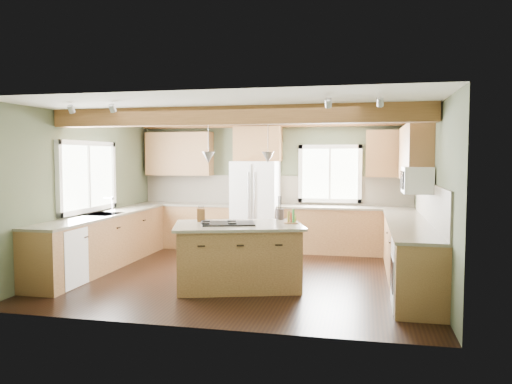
# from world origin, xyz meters

# --- Properties ---
(floor) EXTENTS (5.60, 5.60, 0.00)m
(floor) POSITION_xyz_m (0.00, 0.00, 0.00)
(floor) COLOR black
(floor) RESTS_ON ground
(ceiling) EXTENTS (5.60, 5.60, 0.00)m
(ceiling) POSITION_xyz_m (0.00, 0.00, 2.60)
(ceiling) COLOR silver
(ceiling) RESTS_ON wall_back
(wall_back) EXTENTS (5.60, 0.00, 5.60)m
(wall_back) POSITION_xyz_m (0.00, 2.50, 1.30)
(wall_back) COLOR #4B563D
(wall_back) RESTS_ON ground
(wall_left) EXTENTS (0.00, 5.00, 5.00)m
(wall_left) POSITION_xyz_m (-2.80, 0.00, 1.30)
(wall_left) COLOR #4B563D
(wall_left) RESTS_ON ground
(wall_right) EXTENTS (0.00, 5.00, 5.00)m
(wall_right) POSITION_xyz_m (2.80, 0.00, 1.30)
(wall_right) COLOR #4B563D
(wall_right) RESTS_ON ground
(ceiling_beam) EXTENTS (5.55, 0.26, 0.26)m
(ceiling_beam) POSITION_xyz_m (0.00, -0.71, 2.47)
(ceiling_beam) COLOR brown
(ceiling_beam) RESTS_ON ceiling
(soffit_trim) EXTENTS (5.55, 0.20, 0.10)m
(soffit_trim) POSITION_xyz_m (0.00, 2.40, 2.54)
(soffit_trim) COLOR brown
(soffit_trim) RESTS_ON ceiling
(backsplash_back) EXTENTS (5.58, 0.03, 0.58)m
(backsplash_back) POSITION_xyz_m (0.00, 2.48, 1.21)
(backsplash_back) COLOR brown
(backsplash_back) RESTS_ON wall_back
(backsplash_right) EXTENTS (0.03, 3.70, 0.58)m
(backsplash_right) POSITION_xyz_m (2.78, 0.05, 1.21)
(backsplash_right) COLOR brown
(backsplash_right) RESTS_ON wall_right
(base_cab_back_left) EXTENTS (2.02, 0.60, 0.88)m
(base_cab_back_left) POSITION_xyz_m (-1.79, 2.20, 0.44)
(base_cab_back_left) COLOR brown
(base_cab_back_left) RESTS_ON floor
(counter_back_left) EXTENTS (2.06, 0.64, 0.04)m
(counter_back_left) POSITION_xyz_m (-1.79, 2.20, 0.90)
(counter_back_left) COLOR #4B4237
(counter_back_left) RESTS_ON base_cab_back_left
(base_cab_back_right) EXTENTS (2.62, 0.60, 0.88)m
(base_cab_back_right) POSITION_xyz_m (1.49, 2.20, 0.44)
(base_cab_back_right) COLOR brown
(base_cab_back_right) RESTS_ON floor
(counter_back_right) EXTENTS (2.66, 0.64, 0.04)m
(counter_back_right) POSITION_xyz_m (1.49, 2.20, 0.90)
(counter_back_right) COLOR #4B4237
(counter_back_right) RESTS_ON base_cab_back_right
(base_cab_left) EXTENTS (0.60, 3.70, 0.88)m
(base_cab_left) POSITION_xyz_m (-2.50, 0.05, 0.44)
(base_cab_left) COLOR brown
(base_cab_left) RESTS_ON floor
(counter_left) EXTENTS (0.64, 3.74, 0.04)m
(counter_left) POSITION_xyz_m (-2.50, 0.05, 0.90)
(counter_left) COLOR #4B4237
(counter_left) RESTS_ON base_cab_left
(base_cab_right) EXTENTS (0.60, 3.70, 0.88)m
(base_cab_right) POSITION_xyz_m (2.50, 0.05, 0.44)
(base_cab_right) COLOR brown
(base_cab_right) RESTS_ON floor
(counter_right) EXTENTS (0.64, 3.74, 0.04)m
(counter_right) POSITION_xyz_m (2.50, 0.05, 0.90)
(counter_right) COLOR #4B4237
(counter_right) RESTS_ON base_cab_right
(upper_cab_back_left) EXTENTS (1.40, 0.35, 0.90)m
(upper_cab_back_left) POSITION_xyz_m (-1.99, 2.33, 1.95)
(upper_cab_back_left) COLOR brown
(upper_cab_back_left) RESTS_ON wall_back
(upper_cab_over_fridge) EXTENTS (0.96, 0.35, 0.70)m
(upper_cab_over_fridge) POSITION_xyz_m (-0.30, 2.33, 2.15)
(upper_cab_over_fridge) COLOR brown
(upper_cab_over_fridge) RESTS_ON wall_back
(upper_cab_right) EXTENTS (0.35, 2.20, 0.90)m
(upper_cab_right) POSITION_xyz_m (2.62, 0.90, 1.95)
(upper_cab_right) COLOR brown
(upper_cab_right) RESTS_ON wall_right
(upper_cab_back_corner) EXTENTS (0.90, 0.35, 0.90)m
(upper_cab_back_corner) POSITION_xyz_m (2.30, 2.33, 1.95)
(upper_cab_back_corner) COLOR brown
(upper_cab_back_corner) RESTS_ON wall_back
(window_left) EXTENTS (0.04, 1.60, 1.05)m
(window_left) POSITION_xyz_m (-2.78, 0.05, 1.55)
(window_left) COLOR white
(window_left) RESTS_ON wall_left
(window_back) EXTENTS (1.10, 0.04, 1.00)m
(window_back) POSITION_xyz_m (1.15, 2.48, 1.55)
(window_back) COLOR white
(window_back) RESTS_ON wall_back
(sink) EXTENTS (0.50, 0.65, 0.03)m
(sink) POSITION_xyz_m (-2.50, 0.05, 0.91)
(sink) COLOR #262628
(sink) RESTS_ON counter_left
(faucet) EXTENTS (0.02, 0.02, 0.28)m
(faucet) POSITION_xyz_m (-2.32, 0.05, 1.05)
(faucet) COLOR #B2B2B7
(faucet) RESTS_ON sink
(dishwasher) EXTENTS (0.60, 0.60, 0.84)m
(dishwasher) POSITION_xyz_m (-2.49, -1.25, 0.43)
(dishwasher) COLOR white
(dishwasher) RESTS_ON floor
(oven) EXTENTS (0.60, 0.72, 0.84)m
(oven) POSITION_xyz_m (2.49, -1.25, 0.43)
(oven) COLOR white
(oven) RESTS_ON floor
(microwave) EXTENTS (0.40, 0.70, 0.38)m
(microwave) POSITION_xyz_m (2.58, -0.05, 1.55)
(microwave) COLOR white
(microwave) RESTS_ON wall_right
(pendant_left) EXTENTS (0.18, 0.18, 0.16)m
(pendant_left) POSITION_xyz_m (-0.34, -0.83, 1.88)
(pendant_left) COLOR #B2B2B7
(pendant_left) RESTS_ON ceiling
(pendant_right) EXTENTS (0.18, 0.18, 0.16)m
(pendant_right) POSITION_xyz_m (0.47, -0.58, 1.88)
(pendant_right) COLOR #B2B2B7
(pendant_right) RESTS_ON ceiling
(refrigerator) EXTENTS (0.90, 0.74, 1.80)m
(refrigerator) POSITION_xyz_m (-0.30, 2.12, 0.90)
(refrigerator) COLOR white
(refrigerator) RESTS_ON floor
(island) EXTENTS (1.93, 1.49, 0.88)m
(island) POSITION_xyz_m (0.07, -0.71, 0.44)
(island) COLOR olive
(island) RESTS_ON floor
(island_top) EXTENTS (2.07, 1.63, 0.04)m
(island_top) POSITION_xyz_m (0.07, -0.71, 0.90)
(island_top) COLOR #4B4237
(island_top) RESTS_ON island
(cooktop) EXTENTS (0.85, 0.68, 0.02)m
(cooktop) POSITION_xyz_m (-0.07, -0.75, 0.93)
(cooktop) COLOR black
(cooktop) RESTS_ON island_top
(knife_block) EXTENTS (0.14, 0.12, 0.20)m
(knife_block) POSITION_xyz_m (-0.55, -0.56, 1.02)
(knife_block) COLOR brown
(knife_block) RESTS_ON island_top
(utensil_crock) EXTENTS (0.14, 0.14, 0.16)m
(utensil_crock) POSITION_xyz_m (0.56, -0.06, 1.00)
(utensil_crock) COLOR #3F3732
(utensil_crock) RESTS_ON island_top
(bottle_tray) EXTENTS (0.21, 0.21, 0.19)m
(bottle_tray) POSITION_xyz_m (0.80, -0.45, 1.02)
(bottle_tray) COLOR brown
(bottle_tray) RESTS_ON island_top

